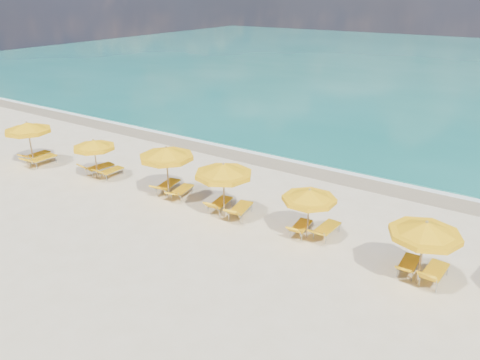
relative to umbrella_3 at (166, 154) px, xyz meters
The scene contains 23 objects.
ground_plane 3.83m from the umbrella_3, ahead, with size 120.00×120.00×0.00m, color beige.
ocean 47.76m from the umbrella_3, 86.19° to the left, with size 120.00×80.00×0.30m, color #12655C.
wet_sand_band 7.97m from the umbrella_3, 65.65° to the left, with size 120.00×2.60×0.01m, color tan.
foam_line 8.68m from the umbrella_3, 67.89° to the left, with size 120.00×1.20×0.03m, color white.
whitecap_near 16.98m from the umbrella_3, 99.67° to the left, with size 14.00×0.36×0.05m, color white.
umbrella_1 8.99m from the umbrella_3, behind, with size 2.75×2.75×2.42m.
umbrella_2 4.51m from the umbrella_3, behind, with size 2.54×2.54×2.09m.
umbrella_3 is the anchor object (origin of this frame).
umbrella_4 3.24m from the umbrella_3, ahead, with size 2.65×2.65×2.41m.
umbrella_5 6.94m from the umbrella_3, ahead, with size 2.68×2.68×2.08m.
umbrella_6 11.22m from the umbrella_3, ahead, with size 2.35×2.35×2.28m.
lounger_1_left 9.61m from the umbrella_3, behind, with size 0.60×1.73×0.62m.
lounger_1_right 8.77m from the umbrella_3, behind, with size 0.64×1.89×0.70m.
lounger_2_left 5.29m from the umbrella_3, behind, with size 0.92×1.89×0.80m.
lounger_2_right 4.55m from the umbrella_3, behind, with size 0.59×1.65×0.70m.
lounger_3_left 1.99m from the umbrella_3, 136.74° to the left, with size 0.93×1.92×0.74m.
lounger_3_right 2.00m from the umbrella_3, 40.82° to the left, with size 0.82×1.77×0.61m.
lounger_4_left 3.34m from the umbrella_3, ahead, with size 0.80×1.77×0.78m.
lounger_4_right 4.24m from the umbrella_3, ahead, with size 0.91×1.89×0.78m.
lounger_5_left 6.85m from the umbrella_3, ahead, with size 0.67×1.64×0.71m.
lounger_5_right 7.74m from the umbrella_3, ahead, with size 0.68×1.81×0.68m.
lounger_6_left 10.95m from the umbrella_3, ahead, with size 0.59×1.63×0.70m.
lounger_6_right 11.77m from the umbrella_3, ahead, with size 0.72×1.80×0.83m.
Camera 1 is at (10.35, -13.99, 8.86)m, focal length 35.00 mm.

